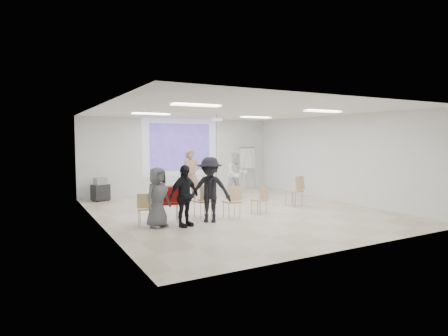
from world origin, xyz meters
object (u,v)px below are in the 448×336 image
chair_left_inner (204,198)px  audience_left (184,191)px  chair_far_left (145,206)px  flipchart_easel (247,158)px  chair_left_mid (170,200)px  pedestal_table (207,187)px  chair_right_far (296,188)px  laptop (202,200)px  audience_outer (158,194)px  chair_center (233,199)px  av_cart (100,190)px  chair_right_inner (261,198)px  audience_mid (210,185)px  player_left (191,172)px  player_right (237,171)px

chair_left_inner → audience_left: 1.17m
chair_far_left → flipchart_easel: (6.00, 4.72, 0.87)m
chair_left_mid → chair_left_inner: chair_left_mid is taller
pedestal_table → chair_right_far: 3.38m
chair_right_far → flipchart_easel: size_ratio=0.54×
pedestal_table → laptop: (-1.57, -2.93, 0.06)m
audience_outer → flipchart_easel: (5.79, 5.07, 0.52)m
chair_right_far → chair_center: bearing=176.5°
audience_left → av_cart: 5.17m
chair_right_far → audience_outer: size_ratio=0.59×
chair_left_inner → av_cart: (-1.98, 4.34, -0.16)m
chair_far_left → av_cart: bearing=115.7°
chair_left_inner → chair_right_inner: bearing=-18.5°
audience_mid → player_left: bearing=108.2°
player_left → chair_center: player_left is taller
audience_outer → chair_far_left: bearing=95.2°
chair_left_mid → audience_left: size_ratio=0.56×
pedestal_table → chair_left_mid: bearing=-129.7°
chair_center → chair_right_far: size_ratio=0.91×
audience_left → audience_mid: audience_mid is taller
chair_right_far → av_cart: chair_right_far is taller
player_left → chair_right_far: player_left is taller
pedestal_table → audience_mid: (-1.65, -3.56, 0.54)m
chair_left_mid → chair_left_inner: (1.04, 0.10, -0.04)m
chair_center → chair_right_far: 2.76m
player_left → player_right: player_left is taller
chair_left_inner → flipchart_easel: (4.31, 4.62, 0.81)m
av_cart → chair_left_inner: bearing=-82.9°
player_right → chair_left_mid: 4.49m
chair_right_far → laptop: chair_right_far is taller
chair_right_inner → audience_mid: audience_mid is taller
chair_left_inner → audience_left: bearing=-149.5°
player_right → audience_outer: 5.04m
player_right → chair_center: (-1.87, -2.98, -0.45)m
chair_far_left → laptop: 1.70m
chair_left_mid → chair_right_far: 4.41m
pedestal_table → audience_outer: audience_outer is taller
chair_left_mid → laptop: chair_left_mid is taller
pedestal_table → player_right: size_ratio=0.39×
player_left → chair_right_far: 3.60m
chair_center → av_cart: (-2.66, 4.75, -0.15)m
chair_right_inner → av_cart: av_cart is taller
laptop → chair_right_inner: bearing=158.4°
audience_mid → audience_outer: audience_mid is taller
laptop → av_cart: size_ratio=0.41×
pedestal_table → chair_center: 3.55m
chair_left_mid → audience_outer: 0.62m
chair_left_inner → av_cart: chair_left_inner is taller
audience_mid → flipchart_easel: size_ratio=1.06×
chair_left_inner → flipchart_easel: 6.37m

